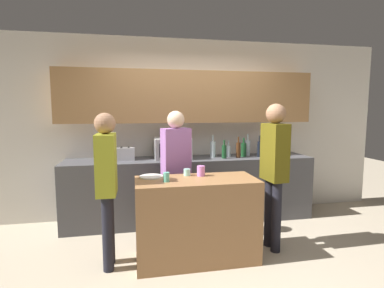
# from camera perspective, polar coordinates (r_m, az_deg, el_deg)

# --- Properties ---
(ground_plane) EXTENTS (14.00, 14.00, 0.00)m
(ground_plane) POSITION_cam_1_polar(r_m,az_deg,el_deg) (3.40, 4.63, -22.35)
(ground_plane) COLOR #BCAD93
(back_wall) EXTENTS (6.40, 0.40, 2.70)m
(back_wall) POSITION_cam_1_polar(r_m,az_deg,el_deg) (4.59, -0.84, 5.28)
(back_wall) COLOR silver
(back_wall) RESTS_ON ground_plane
(back_counter) EXTENTS (3.60, 0.62, 0.93)m
(back_counter) POSITION_cam_1_polar(r_m,az_deg,el_deg) (4.48, -0.19, -8.62)
(back_counter) COLOR #4C4C51
(back_counter) RESTS_ON ground_plane
(kitchen_island) EXTENTS (1.30, 0.58, 0.90)m
(kitchen_island) POSITION_cam_1_polar(r_m,az_deg,el_deg) (3.36, 0.85, -14.17)
(kitchen_island) COLOR #996B42
(kitchen_island) RESTS_ON ground_plane
(microwave) EXTENTS (0.52, 0.39, 0.30)m
(microwave) POSITION_cam_1_polar(r_m,az_deg,el_deg) (4.33, -3.74, -0.84)
(microwave) COLOR #B7BABC
(microwave) RESTS_ON back_counter
(toaster) EXTENTS (0.26, 0.16, 0.18)m
(toaster) POSITION_cam_1_polar(r_m,az_deg,el_deg) (4.31, -12.60, -1.83)
(toaster) COLOR silver
(toaster) RESTS_ON back_counter
(potted_plant) EXTENTS (0.14, 0.14, 0.40)m
(potted_plant) POSITION_cam_1_polar(r_m,az_deg,el_deg) (4.76, 14.57, 0.21)
(potted_plant) COLOR brown
(potted_plant) RESTS_ON back_counter
(bottle_0) EXTENTS (0.08, 0.08, 0.33)m
(bottle_0) POSITION_cam_1_polar(r_m,az_deg,el_deg) (4.47, 3.98, -0.93)
(bottle_0) COLOR silver
(bottle_0) RESTS_ON back_counter
(bottle_1) EXTENTS (0.07, 0.07, 0.27)m
(bottle_1) POSITION_cam_1_polar(r_m,az_deg,el_deg) (4.39, 6.13, -1.40)
(bottle_1) COLOR #194723
(bottle_1) RESTS_ON back_counter
(bottle_2) EXTENTS (0.07, 0.07, 0.24)m
(bottle_2) POSITION_cam_1_polar(r_m,az_deg,el_deg) (4.54, 6.95, -1.27)
(bottle_2) COLOR silver
(bottle_2) RESTS_ON back_counter
(bottle_3) EXTENTS (0.06, 0.06, 0.31)m
(bottle_3) POSITION_cam_1_polar(r_m,az_deg,el_deg) (4.47, 8.80, -1.07)
(bottle_3) COLOR #472814
(bottle_3) RESTS_ON back_counter
(bottle_4) EXTENTS (0.08, 0.08, 0.29)m
(bottle_4) POSITION_cam_1_polar(r_m,az_deg,el_deg) (4.58, 9.80, -1.02)
(bottle_4) COLOR #194723
(bottle_4) RESTS_ON back_counter
(bottle_5) EXTENTS (0.08, 0.08, 0.33)m
(bottle_5) POSITION_cam_1_polar(r_m,az_deg,el_deg) (4.70, 10.53, -0.65)
(bottle_5) COLOR silver
(bottle_5) RESTS_ON back_counter
(bottle_6) EXTENTS (0.06, 0.06, 0.32)m
(bottle_6) POSITION_cam_1_polar(r_m,az_deg,el_deg) (4.62, 12.71, -0.87)
(bottle_6) COLOR black
(bottle_6) RESTS_ON back_counter
(plate_on_island) EXTENTS (0.26, 0.26, 0.01)m
(plate_on_island) POSITION_cam_1_polar(r_m,az_deg,el_deg) (3.34, -7.77, -6.17)
(plate_on_island) COLOR white
(plate_on_island) RESTS_ON kitchen_island
(cup_0) EXTENTS (0.06, 0.06, 0.10)m
(cup_0) POSITION_cam_1_polar(r_m,az_deg,el_deg) (3.11, -4.91, -6.29)
(cup_0) COLOR #62C8B3
(cup_0) RESTS_ON kitchen_island
(cup_1) EXTENTS (0.08, 0.08, 0.08)m
(cup_1) POSITION_cam_1_polar(r_m,az_deg,el_deg) (3.39, -0.96, -5.40)
(cup_1) COLOR #A2E9D9
(cup_1) RESTS_ON kitchen_island
(cup_2) EXTENTS (0.09, 0.09, 0.11)m
(cup_2) POSITION_cam_1_polar(r_m,az_deg,el_deg) (3.37, 1.71, -5.14)
(cup_2) COLOR #DD82DD
(cup_2) RESTS_ON kitchen_island
(person_left) EXTENTS (0.22, 0.35, 1.71)m
(person_left) POSITION_cam_1_polar(r_m,az_deg,el_deg) (3.58, 15.40, -3.64)
(person_left) COLOR black
(person_left) RESTS_ON ground_plane
(person_center) EXTENTS (0.38, 0.27, 1.63)m
(person_center) POSITION_cam_1_polar(r_m,az_deg,el_deg) (3.72, -3.06, -3.90)
(person_center) COLOR black
(person_center) RESTS_ON ground_plane
(person_right) EXTENTS (0.21, 0.34, 1.61)m
(person_right) POSITION_cam_1_polar(r_m,az_deg,el_deg) (3.18, -15.95, -6.17)
(person_right) COLOR black
(person_right) RESTS_ON ground_plane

